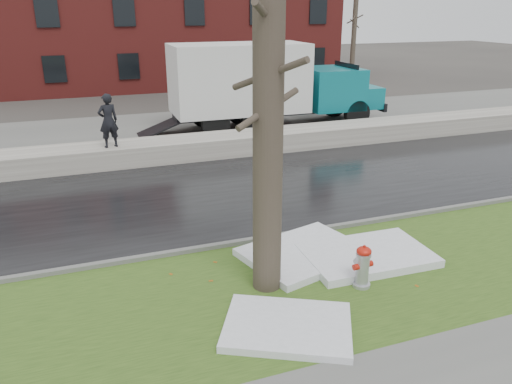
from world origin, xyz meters
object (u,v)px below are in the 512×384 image
object	(u,v)px
box_truck	(265,84)
fire_hydrant	(363,264)
worker	(108,121)
tree	(268,113)

from	to	relation	value
box_truck	fire_hydrant	bearing A→B (deg)	-102.33
box_truck	worker	size ratio (longest dim) A/B	6.20
fire_hydrant	worker	xyz separation A→B (m)	(-4.02, 10.07, 1.16)
fire_hydrant	tree	size ratio (longest dim) A/B	0.13
box_truck	worker	xyz separation A→B (m)	(-7.29, -3.96, -0.36)
fire_hydrant	box_truck	world-z (taller)	box_truck
fire_hydrant	tree	distance (m)	3.61
tree	worker	world-z (taller)	tree
fire_hydrant	worker	bearing A→B (deg)	106.71
tree	box_truck	xyz separation A→B (m)	(5.07, 13.35, -1.54)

